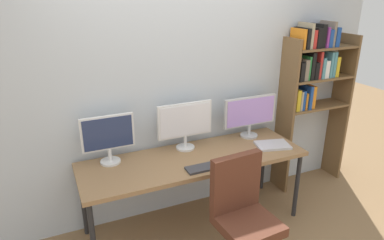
% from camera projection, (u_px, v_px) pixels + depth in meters
% --- Properties ---
extents(wall_back, '(4.49, 0.10, 2.60)m').
position_uv_depth(wall_back, '(176.00, 87.00, 3.36)').
color(wall_back, silver).
rests_on(wall_back, ground_plane).
extents(desk, '(2.09, 0.68, 0.74)m').
position_uv_depth(desk, '(194.00, 162.00, 3.21)').
color(desk, '#936D47').
rests_on(desk, ground_plane).
extents(bookshelf, '(0.83, 0.28, 1.88)m').
position_uv_depth(bookshelf, '(313.00, 81.00, 3.79)').
color(bookshelf, brown).
rests_on(bookshelf, ground_plane).
extents(office_chair, '(0.52, 0.52, 0.99)m').
position_uv_depth(office_chair, '(243.00, 228.00, 2.78)').
color(office_chair, '#2D2D33').
rests_on(office_chair, ground_plane).
extents(monitor_left, '(0.46, 0.18, 0.44)m').
position_uv_depth(monitor_left, '(108.00, 136.00, 3.01)').
color(monitor_left, silver).
rests_on(monitor_left, desk).
extents(monitor_center, '(0.54, 0.18, 0.46)m').
position_uv_depth(monitor_center, '(185.00, 123.00, 3.28)').
color(monitor_center, silver).
rests_on(monitor_center, desk).
extents(monitor_right, '(0.60, 0.18, 0.43)m').
position_uv_depth(monitor_right, '(250.00, 114.00, 3.56)').
color(monitor_right, silver).
rests_on(monitor_right, desk).
extents(keyboard_main, '(0.34, 0.13, 0.02)m').
position_uv_depth(keyboard_main, '(205.00, 167.00, 3.00)').
color(keyboard_main, '#38383D').
rests_on(keyboard_main, desk).
extents(computer_mouse, '(0.06, 0.10, 0.03)m').
position_uv_depth(computer_mouse, '(234.00, 160.00, 3.12)').
color(computer_mouse, silver).
rests_on(computer_mouse, desk).
extents(laptop_closed, '(0.36, 0.29, 0.02)m').
position_uv_depth(laptop_closed, '(273.00, 145.00, 3.42)').
color(laptop_closed, silver).
rests_on(laptop_closed, desk).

